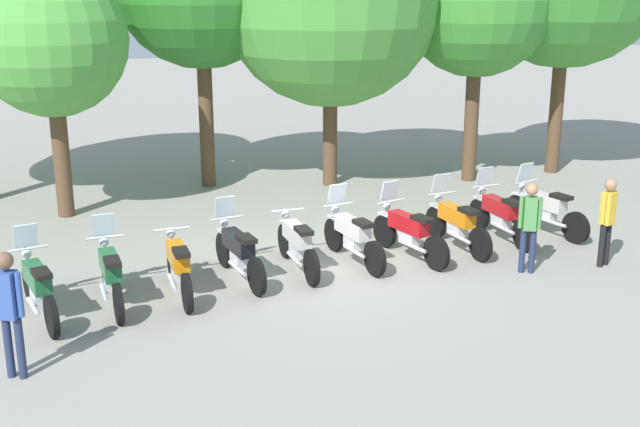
% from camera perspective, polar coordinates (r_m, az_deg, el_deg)
% --- Properties ---
extents(ground_plane, '(80.00, 80.00, 0.00)m').
position_cam_1_polar(ground_plane, '(14.75, 0.55, -3.89)').
color(ground_plane, gray).
extents(motorcycle_0, '(0.77, 2.15, 1.37)m').
position_cam_1_polar(motorcycle_0, '(13.25, -19.28, -4.88)').
color(motorcycle_0, black).
rests_on(motorcycle_0, ground_plane).
extents(motorcycle_1, '(0.62, 2.19, 1.37)m').
position_cam_1_polar(motorcycle_1, '(13.44, -14.56, -4.15)').
color(motorcycle_1, black).
rests_on(motorcycle_1, ground_plane).
extents(motorcycle_2, '(0.62, 2.19, 0.99)m').
position_cam_1_polar(motorcycle_2, '(13.63, -9.97, -3.63)').
color(motorcycle_2, black).
rests_on(motorcycle_2, ground_plane).
extents(motorcycle_3, '(0.66, 2.17, 1.37)m').
position_cam_1_polar(motorcycle_3, '(14.14, -5.78, -2.66)').
color(motorcycle_3, black).
rests_on(motorcycle_3, ground_plane).
extents(motorcycle_4, '(0.62, 2.19, 0.99)m').
position_cam_1_polar(motorcycle_4, '(14.52, -1.63, -2.12)').
color(motorcycle_4, black).
rests_on(motorcycle_4, ground_plane).
extents(motorcycle_5, '(0.66, 2.17, 1.37)m').
position_cam_1_polar(motorcycle_5, '(14.92, 2.30, -1.55)').
color(motorcycle_5, black).
rests_on(motorcycle_5, ground_plane).
extents(motorcycle_6, '(0.82, 2.13, 1.37)m').
position_cam_1_polar(motorcycle_6, '(15.24, 6.25, -1.25)').
color(motorcycle_6, black).
rests_on(motorcycle_6, ground_plane).
extents(motorcycle_7, '(0.62, 2.18, 1.37)m').
position_cam_1_polar(motorcycle_7, '(15.89, 9.59, -0.64)').
color(motorcycle_7, black).
rests_on(motorcycle_7, ground_plane).
extents(motorcycle_8, '(0.62, 2.19, 1.37)m').
position_cam_1_polar(motorcycle_8, '(16.61, 12.59, -0.05)').
color(motorcycle_8, black).
rests_on(motorcycle_8, ground_plane).
extents(motorcycle_9, '(0.83, 2.13, 1.37)m').
position_cam_1_polar(motorcycle_9, '(17.24, 15.59, 0.34)').
color(motorcycle_9, black).
rests_on(motorcycle_9, ground_plane).
extents(person_0, '(0.40, 0.28, 1.64)m').
position_cam_1_polar(person_0, '(15.49, 19.62, -0.14)').
color(person_0, black).
rests_on(person_0, ground_plane).
extents(person_1, '(0.39, 0.31, 1.76)m').
position_cam_1_polar(person_1, '(11.25, -21.06, -6.03)').
color(person_1, '#232D4C').
rests_on(person_1, ground_plane).
extents(person_2, '(0.40, 0.29, 1.65)m').
position_cam_1_polar(person_2, '(14.72, 14.57, -0.53)').
color(person_2, '#232D4C').
rests_on(person_2, ground_plane).
extents(tree_1, '(3.23, 3.23, 5.45)m').
position_cam_1_polar(tree_1, '(18.12, -18.47, 11.47)').
color(tree_1, brown).
rests_on(tree_1, ground_plane).
extents(tree_4, '(3.80, 3.80, 6.47)m').
position_cam_1_polar(tree_4, '(20.80, 11.07, 14.58)').
color(tree_4, brown).
rests_on(tree_4, ground_plane).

